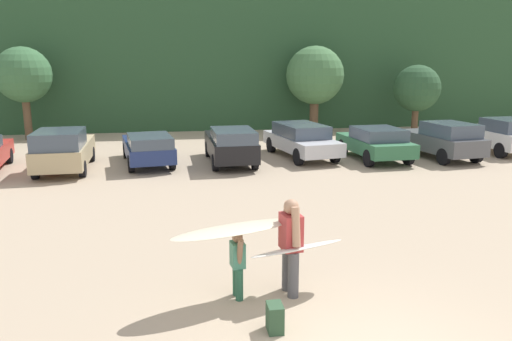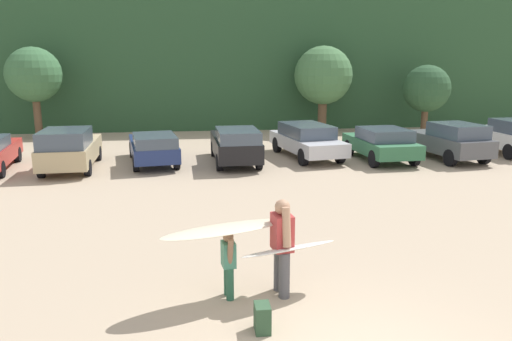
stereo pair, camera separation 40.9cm
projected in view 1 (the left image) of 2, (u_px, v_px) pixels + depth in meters
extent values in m
cube|color=#284C2D|center=(215.00, 61.00, 35.01)|extent=(108.00, 12.00, 8.18)
cylinder|color=brown|center=(28.00, 119.00, 26.38)|extent=(0.40, 0.40, 2.20)
sphere|color=#38663D|center=(23.00, 75.00, 25.87)|extent=(2.88, 2.88, 2.88)
cylinder|color=brown|center=(314.00, 116.00, 29.13)|extent=(0.51, 0.51, 1.90)
sphere|color=#427042|center=(315.00, 75.00, 28.62)|extent=(3.32, 3.32, 3.32)
cylinder|color=brown|center=(415.00, 120.00, 29.19)|extent=(0.37, 0.37, 1.44)
sphere|color=#284C2D|center=(417.00, 88.00, 28.79)|extent=(2.67, 2.67, 2.67)
cylinder|color=black|center=(9.00, 156.00, 20.49)|extent=(0.30, 0.65, 0.62)
cube|color=tan|center=(65.00, 153.00, 19.24)|extent=(2.02, 4.57, 0.73)
cube|color=#3F4C5B|center=(59.00, 139.00, 18.17)|extent=(1.77, 2.44, 0.62)
cylinder|color=black|center=(51.00, 156.00, 20.57)|extent=(0.25, 0.62, 0.61)
cylinder|color=black|center=(92.00, 154.00, 20.89)|extent=(0.25, 0.62, 0.61)
cylinder|color=black|center=(35.00, 171.00, 17.74)|extent=(0.25, 0.62, 0.61)
cylinder|color=black|center=(83.00, 169.00, 18.07)|extent=(0.25, 0.62, 0.61)
cube|color=navy|center=(147.00, 149.00, 20.37)|extent=(2.41, 4.73, 0.58)
cube|color=#3F4C5B|center=(150.00, 141.00, 19.25)|extent=(1.93, 2.53, 0.41)
cylinder|color=black|center=(126.00, 151.00, 21.59)|extent=(0.32, 0.69, 0.66)
cylinder|color=black|center=(162.00, 149.00, 22.05)|extent=(0.32, 0.69, 0.66)
cylinder|color=black|center=(131.00, 164.00, 18.82)|extent=(0.32, 0.69, 0.66)
cylinder|color=black|center=(172.00, 161.00, 19.28)|extent=(0.32, 0.69, 0.66)
cube|color=black|center=(230.00, 146.00, 20.53)|extent=(1.84, 4.59, 0.73)
cube|color=#3F4C5B|center=(233.00, 135.00, 19.39)|extent=(1.64, 2.47, 0.46)
cylinder|color=black|center=(208.00, 149.00, 21.91)|extent=(0.24, 0.66, 0.66)
cylinder|color=black|center=(243.00, 148.00, 22.18)|extent=(0.24, 0.66, 0.66)
cylinder|color=black|center=(215.00, 163.00, 19.03)|extent=(0.24, 0.66, 0.66)
cylinder|color=black|center=(255.00, 161.00, 19.30)|extent=(0.24, 0.66, 0.66)
cube|color=silver|center=(301.00, 143.00, 21.72)|extent=(2.62, 5.01, 0.57)
cube|color=#3F4C5B|center=(301.00, 130.00, 21.67)|extent=(2.12, 2.98, 0.54)
cylinder|color=black|center=(271.00, 145.00, 22.97)|extent=(0.34, 0.73, 0.70)
cylinder|color=black|center=(303.00, 143.00, 23.49)|extent=(0.34, 0.73, 0.70)
cylinder|color=black|center=(298.00, 157.00, 20.07)|extent=(0.34, 0.73, 0.70)
cylinder|color=black|center=(335.00, 154.00, 20.59)|extent=(0.34, 0.73, 0.70)
cube|color=#2D6642|center=(374.00, 145.00, 21.20)|extent=(2.15, 4.18, 0.57)
cube|color=#3F4C5B|center=(378.00, 134.00, 20.77)|extent=(1.88, 2.19, 0.48)
cylinder|color=black|center=(343.00, 147.00, 22.36)|extent=(0.26, 0.71, 0.70)
cylinder|color=black|center=(379.00, 146.00, 22.72)|extent=(0.26, 0.71, 0.70)
cylinder|color=black|center=(369.00, 158.00, 19.80)|extent=(0.26, 0.71, 0.70)
cylinder|color=black|center=(408.00, 156.00, 20.16)|extent=(0.26, 0.71, 0.70)
cube|color=#4C4F54|center=(440.00, 142.00, 21.53)|extent=(2.31, 4.24, 0.69)
cube|color=#3F4C5B|center=(451.00, 130.00, 20.82)|extent=(1.90, 2.34, 0.56)
cylinder|color=black|center=(406.00, 146.00, 22.62)|extent=(0.32, 0.71, 0.69)
cylinder|color=black|center=(436.00, 144.00, 23.07)|extent=(0.32, 0.71, 0.69)
cylinder|color=black|center=(444.00, 157.00, 20.13)|extent=(0.32, 0.71, 0.69)
cylinder|color=black|center=(476.00, 155.00, 20.59)|extent=(0.32, 0.71, 0.69)
cube|color=white|center=(497.00, 137.00, 22.90)|extent=(2.09, 4.14, 0.71)
cube|color=#3F4C5B|center=(509.00, 125.00, 22.12)|extent=(1.80, 2.06, 0.56)
cylinder|color=black|center=(463.00, 141.00, 24.06)|extent=(0.27, 0.70, 0.68)
cylinder|color=black|center=(492.00, 140.00, 24.42)|extent=(0.27, 0.70, 0.68)
cylinder|color=black|center=(501.00, 150.00, 21.53)|extent=(0.27, 0.70, 0.68)
cylinder|color=#4C4C51|center=(293.00, 275.00, 8.86)|extent=(0.20, 0.20, 0.85)
cylinder|color=#4C4C51|center=(287.00, 268.00, 9.14)|extent=(0.20, 0.20, 0.85)
cube|color=#B23838|center=(291.00, 232.00, 8.84)|extent=(0.38, 0.47, 0.65)
sphere|color=tan|center=(291.00, 207.00, 8.74)|extent=(0.27, 0.27, 0.27)
cylinder|color=tan|center=(296.00, 227.00, 8.57)|extent=(0.17, 0.25, 0.70)
cylinder|color=tan|center=(286.00, 219.00, 9.02)|extent=(0.19, 0.35, 0.70)
cylinder|color=#26593F|center=(239.00, 284.00, 8.76)|extent=(0.14, 0.14, 0.59)
cylinder|color=#26593F|center=(236.00, 280.00, 8.96)|extent=(0.14, 0.14, 0.59)
cube|color=#3F7F66|center=(238.00, 254.00, 8.75)|extent=(0.26, 0.33, 0.45)
sphere|color=#8C664C|center=(237.00, 237.00, 8.68)|extent=(0.19, 0.19, 0.19)
cylinder|color=#8C664C|center=(240.00, 252.00, 8.57)|extent=(0.13, 0.24, 0.49)
cylinder|color=#8C664C|center=(235.00, 245.00, 8.88)|extent=(0.12, 0.15, 0.48)
ellipsoid|color=white|center=(298.00, 248.00, 8.85)|extent=(1.95, 1.11, 0.23)
ellipsoid|color=beige|center=(234.00, 229.00, 8.59)|extent=(2.38, 1.38, 0.08)
cube|color=#2D4C33|center=(275.00, 318.00, 7.77)|extent=(0.24, 0.34, 0.45)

